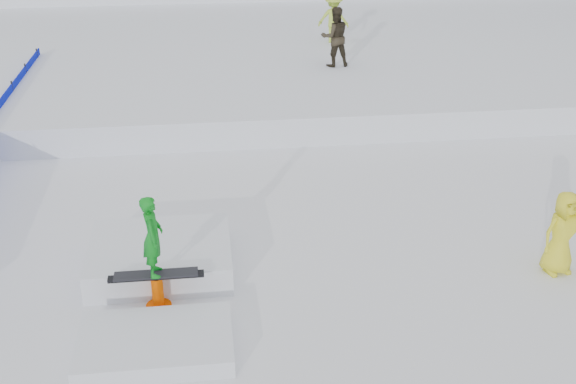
{
  "coord_description": "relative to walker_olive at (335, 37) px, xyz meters",
  "views": [
    {
      "loc": [
        -1.07,
        -10.57,
        7.1
      ],
      "look_at": [
        0.5,
        2.0,
        1.1
      ],
      "focal_mm": 45.0,
      "sensor_mm": 36.0,
      "label": 1
    }
  ],
  "objects": [
    {
      "name": "ground",
      "position": [
        -3.24,
        -11.93,
        -1.75
      ],
      "size": [
        120.0,
        120.0,
        0.0
      ],
      "primitive_type": "plane",
      "color": "white"
    },
    {
      "name": "walker_ygreen",
      "position": [
        0.53,
        3.17,
        -0.09
      ],
      "size": [
        1.25,
        0.95,
        1.71
      ],
      "primitive_type": "imported",
      "rotation": [
        0.0,
        0.0,
        2.82
      ],
      "color": "#B2D33C",
      "rests_on": "snow_midrise"
    },
    {
      "name": "jib_rail_feature",
      "position": [
        -5.23,
        -11.38,
        -1.44
      ],
      "size": [
        2.6,
        4.4,
        2.11
      ],
      "color": "white",
      "rests_on": "ground"
    },
    {
      "name": "snow_midrise",
      "position": [
        -3.24,
        4.07,
        -1.35
      ],
      "size": [
        50.0,
        18.0,
        0.8
      ],
      "primitive_type": "cube",
      "color": "white",
      "rests_on": "ground"
    },
    {
      "name": "walker_olive",
      "position": [
        0.0,
        0.0,
        0.0
      ],
      "size": [
        1.0,
        0.82,
        1.89
      ],
      "primitive_type": "imported",
      "rotation": [
        0.0,
        0.0,
        3.26
      ],
      "color": "#2C2519",
      "rests_on": "snow_midrise"
    },
    {
      "name": "spectator_yellow",
      "position": [
        2.08,
        -11.66,
        -0.94
      ],
      "size": [
        0.87,
        0.65,
        1.62
      ],
      "primitive_type": "imported",
      "rotation": [
        0.0,
        0.0,
        0.18
      ],
      "color": "yellow",
      "rests_on": "ground"
    }
  ]
}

